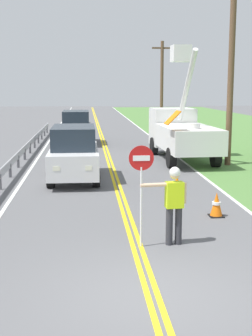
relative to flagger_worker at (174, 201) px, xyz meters
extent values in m
plane|color=#5B5B5E|center=(-0.86, -2.58, -1.05)|extent=(160.00, 160.00, 0.00)
cube|color=yellow|center=(-0.95, 17.42, -1.04)|extent=(0.11, 110.00, 0.01)
cube|color=yellow|center=(-0.77, 17.42, -1.04)|extent=(0.11, 110.00, 0.01)
cube|color=silver|center=(2.74, 17.42, -1.04)|extent=(0.12, 110.00, 0.01)
cube|color=silver|center=(-4.46, 17.42, -1.04)|extent=(0.12, 110.00, 0.01)
cylinder|color=#2D2D33|center=(0.12, 0.01, -0.61)|extent=(0.16, 0.16, 0.88)
cylinder|color=#2D2D33|center=(-0.10, -0.01, -0.61)|extent=(0.16, 0.16, 0.88)
cube|color=#C6EA19|center=(0.01, 0.00, 0.13)|extent=(0.42, 0.28, 0.60)
cylinder|color=beige|center=(-0.49, -0.05, 0.38)|extent=(0.61, 0.16, 0.09)
cylinder|color=beige|center=(0.25, 0.03, 0.16)|extent=(0.09, 0.09, 0.48)
sphere|color=beige|center=(0.01, 0.00, 0.60)|extent=(0.22, 0.22, 0.22)
sphere|color=white|center=(0.01, 0.00, 0.65)|extent=(0.25, 0.25, 0.25)
cylinder|color=silver|center=(-0.76, -0.09, -0.12)|extent=(0.04, 0.04, 1.85)
cylinder|color=#B71414|center=(-0.76, -0.09, 1.00)|extent=(0.56, 0.03, 0.56)
cube|color=white|center=(-0.76, -0.10, 1.00)|extent=(0.38, 0.01, 0.12)
cube|color=white|center=(2.80, 11.22, 0.16)|extent=(2.47, 4.68, 1.10)
cube|color=white|center=(2.68, 14.67, 0.41)|extent=(2.28, 2.18, 2.00)
cube|color=#1E2833|center=(2.64, 15.70, 0.71)|extent=(1.98, 0.13, 0.90)
cylinder|color=silver|center=(2.84, 10.30, 0.83)|extent=(0.56, 0.56, 0.24)
cylinder|color=silver|center=(2.79, 11.65, 2.57)|extent=(0.35, 2.90, 3.36)
cube|color=white|center=(2.74, 13.01, 4.17)|extent=(0.93, 0.93, 0.80)
cube|color=orange|center=(1.69, 9.38, 1.26)|extent=(0.62, 0.82, 0.59)
cylinder|color=black|center=(1.65, 14.43, -0.59)|extent=(0.35, 0.93, 0.92)
cylinder|color=black|center=(3.71, 14.51, -0.59)|extent=(0.35, 0.93, 0.92)
cylinder|color=black|center=(1.81, 10.15, -0.59)|extent=(0.35, 0.93, 0.92)
cylinder|color=black|center=(3.87, 10.22, -0.59)|extent=(0.35, 0.93, 0.92)
cube|color=silver|center=(-2.46, 7.86, -0.25)|extent=(1.85, 4.60, 0.92)
cube|color=#1E2833|center=(-2.46, 7.86, 0.63)|extent=(1.62, 2.85, 0.84)
cube|color=#EAEACC|center=(-1.90, 5.58, -0.20)|extent=(0.24, 0.06, 0.16)
cube|color=#EAEACC|center=(-3.01, 5.58, -0.20)|extent=(0.24, 0.06, 0.16)
cylinder|color=black|center=(-1.64, 6.43, -0.71)|extent=(0.28, 0.68, 0.68)
cylinder|color=black|center=(-3.28, 6.43, -0.71)|extent=(0.28, 0.68, 0.68)
cylinder|color=black|center=(-1.64, 9.29, -0.71)|extent=(0.28, 0.68, 0.68)
cylinder|color=black|center=(-3.28, 9.28, -0.71)|extent=(0.28, 0.68, 0.68)
cube|color=#4C5156|center=(-2.61, 19.56, -0.25)|extent=(1.84, 4.60, 0.92)
cube|color=#1E2833|center=(-2.61, 19.56, 0.63)|extent=(1.62, 2.85, 0.84)
cube|color=#EAEACC|center=(-2.06, 17.28, -0.20)|extent=(0.24, 0.06, 0.16)
cube|color=#EAEACC|center=(-3.16, 17.28, -0.20)|extent=(0.24, 0.06, 0.16)
cylinder|color=black|center=(-1.79, 18.14, -0.71)|extent=(0.28, 0.68, 0.68)
cylinder|color=black|center=(-3.43, 18.14, -0.71)|extent=(0.28, 0.68, 0.68)
cylinder|color=black|center=(-1.79, 20.99, -0.71)|extent=(0.28, 0.68, 0.68)
cylinder|color=black|center=(-3.43, 20.99, -0.71)|extent=(0.28, 0.68, 0.68)
cylinder|color=brown|center=(4.60, 10.76, 3.30)|extent=(0.28, 0.28, 8.69)
cylinder|color=brown|center=(4.75, 31.06, 2.72)|extent=(0.28, 0.28, 7.53)
cube|color=brown|center=(4.75, 31.06, 5.88)|extent=(1.80, 0.14, 0.14)
cone|color=orange|center=(1.65, 2.22, -0.70)|extent=(0.36, 0.36, 0.70)
cylinder|color=white|center=(1.65, 2.22, -0.66)|extent=(0.25, 0.25, 0.08)
cube|color=black|center=(1.65, 2.22, -1.03)|extent=(0.40, 0.40, 0.03)
cone|color=orange|center=(1.06, 4.99, -0.70)|extent=(0.36, 0.36, 0.70)
cylinder|color=white|center=(1.06, 4.99, -0.66)|extent=(0.25, 0.25, 0.08)
cube|color=black|center=(1.06, 4.99, -1.03)|extent=(0.40, 0.40, 0.03)
cube|color=#9EA0A3|center=(-5.06, 12.00, -0.50)|extent=(0.06, 32.00, 0.32)
cube|color=#4C4C51|center=(-5.06, 6.29, -0.77)|extent=(0.10, 0.10, 0.55)
cube|color=#4C4C51|center=(-5.06, 8.57, -0.77)|extent=(0.10, 0.10, 0.55)
cube|color=#4C4C51|center=(-5.06, 10.86, -0.77)|extent=(0.10, 0.10, 0.55)
cube|color=#4C4C51|center=(-5.06, 13.14, -0.77)|extent=(0.10, 0.10, 0.55)
cube|color=#4C4C51|center=(-5.06, 15.43, -0.77)|extent=(0.10, 0.10, 0.55)
cube|color=#4C4C51|center=(-5.06, 17.72, -0.77)|extent=(0.10, 0.10, 0.55)
cube|color=#4C4C51|center=(-5.06, 20.00, -0.77)|extent=(0.10, 0.10, 0.55)
cube|color=#4C4C51|center=(-5.06, 22.29, -0.77)|extent=(0.10, 0.10, 0.55)
cube|color=#4C4C51|center=(-5.06, 24.57, -0.77)|extent=(0.10, 0.10, 0.55)
cube|color=#4C4C51|center=(-5.06, 26.86, -0.77)|extent=(0.10, 0.10, 0.55)
camera|label=1|loc=(-1.98, -10.19, 2.57)|focal=49.70mm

